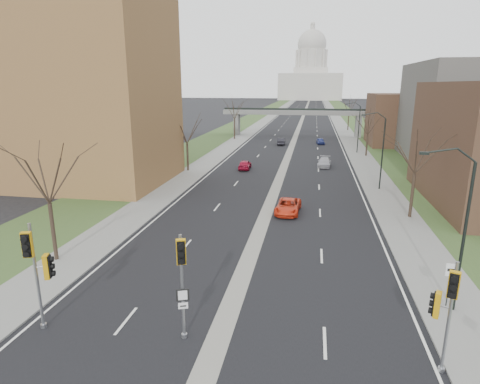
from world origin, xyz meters
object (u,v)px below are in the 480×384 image
(car_left_near, at_px, (245,165))
(car_right_near, at_px, (288,206))
(signal_pole_right, at_px, (446,302))
(speed_limit_sign, at_px, (450,277))
(signal_pole_left, at_px, (37,263))
(signal_pole_median, at_px, (182,270))
(car_left_far, at_px, (281,141))
(car_right_mid, at_px, (324,162))
(car_right_far, at_px, (320,141))

(car_left_near, relative_size, car_right_near, 0.84)
(signal_pole_right, bearing_deg, speed_limit_sign, 92.30)
(signal_pole_left, distance_m, car_right_near, 23.60)
(car_right_near, bearing_deg, speed_limit_sign, -54.99)
(signal_pole_median, height_order, car_left_far, signal_pole_median)
(speed_limit_sign, bearing_deg, car_right_mid, 96.18)
(car_right_far, bearing_deg, speed_limit_sign, -91.26)
(car_left_far, bearing_deg, signal_pole_left, 83.39)
(signal_pole_right, bearing_deg, car_left_near, 132.60)
(signal_pole_right, xyz_separation_m, car_left_near, (-14.95, 39.96, -2.63))
(signal_pole_left, relative_size, car_right_near, 1.18)
(car_left_far, xyz_separation_m, car_right_far, (7.75, 2.37, -0.08))
(car_left_near, bearing_deg, car_right_far, -113.63)
(speed_limit_sign, relative_size, car_right_mid, 0.57)
(signal_pole_median, relative_size, car_left_near, 1.34)
(signal_pole_right, height_order, speed_limit_sign, signal_pole_right)
(car_right_mid, bearing_deg, signal_pole_left, -103.70)
(signal_pole_median, relative_size, speed_limit_sign, 2.04)
(car_left_near, bearing_deg, car_left_far, -99.18)
(signal_pole_median, height_order, car_right_near, signal_pole_median)
(car_left_far, distance_m, car_right_far, 8.10)
(signal_pole_median, distance_m, speed_limit_sign, 14.11)
(signal_pole_left, bearing_deg, car_right_near, 45.11)
(car_right_near, height_order, car_right_far, car_right_near)
(car_left_near, height_order, car_left_far, car_left_far)
(signal_pole_median, height_order, car_left_near, signal_pole_median)
(signal_pole_left, xyz_separation_m, car_left_near, (3.14, 40.15, -2.94))
(signal_pole_median, distance_m, signal_pole_right, 11.09)
(signal_pole_right, relative_size, speed_limit_sign, 1.96)
(speed_limit_sign, height_order, car_left_near, speed_limit_sign)
(signal_pole_left, bearing_deg, signal_pole_right, -17.56)
(signal_pole_right, relative_size, car_right_mid, 1.11)
(signal_pole_left, height_order, signal_pole_right, signal_pole_left)
(signal_pole_left, distance_m, car_right_mid, 46.50)
(speed_limit_sign, xyz_separation_m, car_right_near, (-9.47, 15.40, -1.24))
(signal_pole_median, relative_size, car_right_far, 1.46)
(car_left_near, xyz_separation_m, car_left_far, (3.21, 25.15, 0.03))
(signal_pole_median, bearing_deg, car_right_mid, 60.05)
(signal_pole_median, xyz_separation_m, speed_limit_sign, (13.00, 5.18, -1.78))
(signal_pole_median, distance_m, car_right_far, 67.77)
(car_right_far, bearing_deg, car_left_near, -118.40)
(signal_pole_right, distance_m, speed_limit_sign, 5.83)
(signal_pole_median, relative_size, car_left_far, 1.25)
(car_right_near, bearing_deg, car_left_far, 98.80)
(signal_pole_left, distance_m, speed_limit_sign, 20.82)
(signal_pole_left, bearing_deg, car_left_near, 67.37)
(car_right_mid, bearing_deg, car_left_far, 115.10)
(car_right_near, xyz_separation_m, car_right_far, (3.56, 46.75, -0.04))
(signal_pole_right, bearing_deg, signal_pole_left, -157.32)
(signal_pole_right, distance_m, car_left_near, 42.75)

